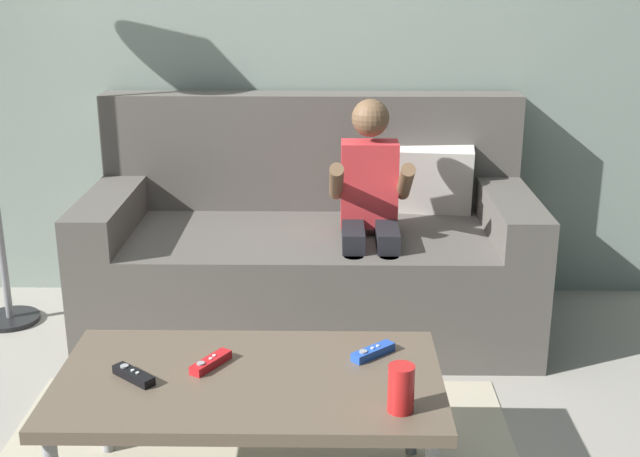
# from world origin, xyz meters

# --- Properties ---
(wall_back) EXTENTS (5.11, 0.05, 2.50)m
(wall_back) POSITION_xyz_m (0.00, 1.55, 1.25)
(wall_back) COLOR gray
(wall_back) RESTS_ON ground
(couch) EXTENTS (1.74, 0.80, 0.91)m
(couch) POSITION_xyz_m (0.25, 1.16, 0.31)
(couch) COLOR #56514C
(couch) RESTS_ON ground
(person_seated_on_couch) EXTENTS (0.31, 0.37, 0.95)m
(person_seated_on_couch) POSITION_xyz_m (0.47, 0.98, 0.55)
(person_seated_on_couch) COLOR black
(person_seated_on_couch) RESTS_ON ground
(coffee_table) EXTENTS (1.03, 0.57, 0.39)m
(coffee_table) POSITION_xyz_m (0.11, -0.03, 0.35)
(coffee_table) COLOR brown
(coffee_table) RESTS_ON ground
(game_remote_red_near_edge) EXTENTS (0.10, 0.14, 0.03)m
(game_remote_red_near_edge) POSITION_xyz_m (-0.00, 0.03, 0.40)
(game_remote_red_near_edge) COLOR red
(game_remote_red_near_edge) RESTS_ON coffee_table
(game_remote_blue_center) EXTENTS (0.13, 0.12, 0.03)m
(game_remote_blue_center) POSITION_xyz_m (0.45, 0.09, 0.40)
(game_remote_blue_center) COLOR blue
(game_remote_blue_center) RESTS_ON coffee_table
(game_remote_black_far_corner) EXTENTS (0.13, 0.12, 0.03)m
(game_remote_black_far_corner) POSITION_xyz_m (-0.19, -0.05, 0.40)
(game_remote_black_far_corner) COLOR black
(game_remote_black_far_corner) RESTS_ON coffee_table
(soda_can) EXTENTS (0.07, 0.07, 0.12)m
(soda_can) POSITION_xyz_m (0.50, -0.20, 0.45)
(soda_can) COLOR red
(soda_can) RESTS_ON coffee_table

